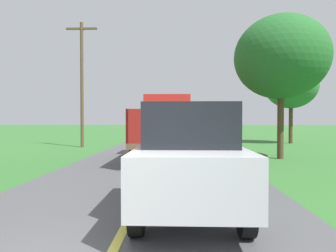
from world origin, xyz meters
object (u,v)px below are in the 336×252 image
(banana_truck_near, at_px, (166,126))
(roadside_tree_mid_right, at_px, (281,57))
(banana_truck_far, at_px, (176,123))
(following_car, at_px, (188,156))
(utility_pole_roadside, at_px, (82,80))
(roadside_tree_near_left, at_px, (291,85))

(banana_truck_near, bearing_deg, roadside_tree_mid_right, 3.94)
(banana_truck_near, distance_m, roadside_tree_mid_right, 5.92)
(banana_truck_near, xyz_separation_m, banana_truck_far, (0.32, 9.63, -0.00))
(banana_truck_far, bearing_deg, banana_truck_near, -91.89)
(banana_truck_near, height_order, following_car, banana_truck_near)
(utility_pole_roadside, bearing_deg, following_car, -64.79)
(roadside_tree_near_left, distance_m, following_car, 19.05)
(following_car, bearing_deg, banana_truck_near, 95.22)
(utility_pole_roadside, xyz_separation_m, following_car, (6.28, -13.33, -3.16))
(banana_truck_far, bearing_deg, roadside_tree_mid_right, -62.87)
(banana_truck_near, xyz_separation_m, utility_pole_roadside, (-5.57, 5.62, 2.75))
(roadside_tree_mid_right, bearing_deg, utility_pole_roadside, 153.65)
(roadside_tree_near_left, bearing_deg, following_car, -115.55)
(utility_pole_roadside, bearing_deg, roadside_tree_mid_right, -26.35)
(roadside_tree_mid_right, xyz_separation_m, following_car, (-4.37, -8.06, -3.43))
(banana_truck_far, relative_size, following_car, 1.42)
(banana_truck_near, height_order, banana_truck_far, same)
(banana_truck_far, xyz_separation_m, utility_pole_roadside, (-5.89, -4.00, 2.75))
(banana_truck_near, xyz_separation_m, roadside_tree_mid_right, (5.07, 0.35, 3.03))
(roadside_tree_near_left, height_order, roadside_tree_mid_right, roadside_tree_mid_right)
(utility_pole_roadside, bearing_deg, banana_truck_far, 34.20)
(banana_truck_far, relative_size, roadside_tree_mid_right, 0.91)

